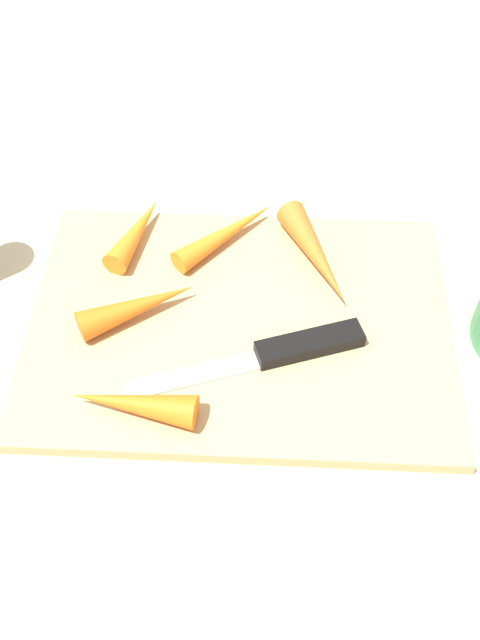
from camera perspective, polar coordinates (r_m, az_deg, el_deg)
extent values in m
plane|color=#C6B793|center=(0.61, 0.00, -0.70)|extent=(1.40, 1.40, 0.00)
cube|color=tan|center=(0.61, 0.00, -0.36)|extent=(0.36, 0.26, 0.01)
cube|color=#B7B7BC|center=(0.57, -3.92, -4.54)|extent=(0.11, 0.05, 0.00)
cube|color=black|center=(0.58, 5.65, -1.95)|extent=(0.09, 0.05, 0.01)
cone|color=orange|center=(0.64, 6.15, 5.31)|extent=(0.07, 0.12, 0.03)
cone|color=orange|center=(0.66, -1.06, 7.05)|extent=(0.10, 0.10, 0.02)
cone|color=orange|center=(0.60, -8.21, 1.25)|extent=(0.10, 0.07, 0.03)
cone|color=orange|center=(0.67, -8.37, 7.07)|extent=(0.05, 0.09, 0.02)
cone|color=orange|center=(0.54, -8.64, -6.71)|extent=(0.10, 0.04, 0.03)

